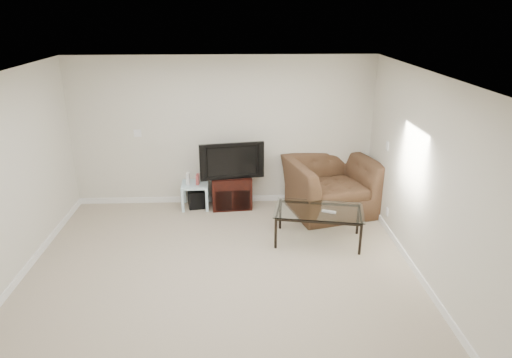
{
  "coord_description": "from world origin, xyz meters",
  "views": [
    {
      "loc": [
        0.25,
        -4.87,
        3.2
      ],
      "look_at": [
        0.5,
        1.2,
        0.9
      ],
      "focal_mm": 32.0,
      "sensor_mm": 36.0,
      "label": 1
    }
  ],
  "objects_px": {
    "recliner": "(331,177)",
    "tv_stand": "(232,191)",
    "side_table": "(195,195)",
    "television": "(231,159)",
    "subwoofer": "(197,198)",
    "coffee_table": "(318,225)"
  },
  "relations": [
    {
      "from": "subwoofer",
      "to": "coffee_table",
      "type": "relative_size",
      "value": 0.24
    },
    {
      "from": "side_table",
      "to": "subwoofer",
      "type": "height_order",
      "value": "side_table"
    },
    {
      "from": "side_table",
      "to": "recliner",
      "type": "bearing_deg",
      "value": -5.84
    },
    {
      "from": "tv_stand",
      "to": "coffee_table",
      "type": "relative_size",
      "value": 0.53
    },
    {
      "from": "coffee_table",
      "to": "recliner",
      "type": "bearing_deg",
      "value": 70.17
    },
    {
      "from": "recliner",
      "to": "side_table",
      "type": "bearing_deg",
      "value": 159.32
    },
    {
      "from": "television",
      "to": "recliner",
      "type": "bearing_deg",
      "value": -16.55
    },
    {
      "from": "television",
      "to": "side_table",
      "type": "distance_m",
      "value": 0.89
    },
    {
      "from": "tv_stand",
      "to": "television",
      "type": "bearing_deg",
      "value": -90.0
    },
    {
      "from": "tv_stand",
      "to": "recliner",
      "type": "height_order",
      "value": "recliner"
    },
    {
      "from": "recliner",
      "to": "tv_stand",
      "type": "bearing_deg",
      "value": 157.17
    },
    {
      "from": "television",
      "to": "coffee_table",
      "type": "relative_size",
      "value": 0.79
    },
    {
      "from": "subwoofer",
      "to": "television",
      "type": "bearing_deg",
      "value": -4.46
    },
    {
      "from": "tv_stand",
      "to": "recliner",
      "type": "xyz_separation_m",
      "value": [
        1.64,
        -0.23,
        0.32
      ]
    },
    {
      "from": "coffee_table",
      "to": "tv_stand",
      "type": "bearing_deg",
      "value": 134.56
    },
    {
      "from": "side_table",
      "to": "television",
      "type": "bearing_deg",
      "value": -2.56
    },
    {
      "from": "television",
      "to": "side_table",
      "type": "relative_size",
      "value": 2.23
    },
    {
      "from": "side_table",
      "to": "subwoofer",
      "type": "relative_size",
      "value": 1.47
    },
    {
      "from": "television",
      "to": "recliner",
      "type": "relative_size",
      "value": 0.72
    },
    {
      "from": "tv_stand",
      "to": "side_table",
      "type": "relative_size",
      "value": 1.5
    },
    {
      "from": "recliner",
      "to": "coffee_table",
      "type": "height_order",
      "value": "recliner"
    },
    {
      "from": "television",
      "to": "side_table",
      "type": "height_order",
      "value": "television"
    }
  ]
}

